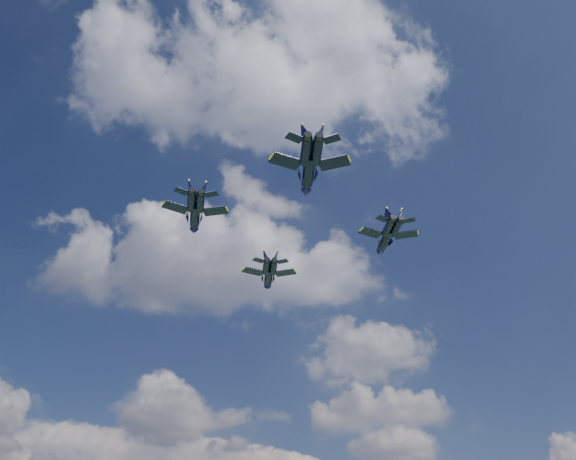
{
  "coord_description": "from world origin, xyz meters",
  "views": [
    {
      "loc": [
        1.66,
        -93.15,
        3.57
      ],
      "look_at": [
        0.82,
        -2.81,
        59.57
      ],
      "focal_mm": 35.0,
      "sensor_mm": 36.0,
      "label": 1
    }
  ],
  "objects_px": {
    "jet_left": "(195,216)",
    "jet_slot": "(308,172)",
    "jet_right": "(385,240)",
    "jet_lead": "(269,277)"
  },
  "relations": [
    {
      "from": "jet_left",
      "to": "jet_slot",
      "type": "relative_size",
      "value": 0.94
    },
    {
      "from": "jet_right",
      "to": "jet_left",
      "type": "bearing_deg",
      "value": -176.33
    },
    {
      "from": "jet_lead",
      "to": "jet_right",
      "type": "distance_m",
      "value": 27.51
    },
    {
      "from": "jet_lead",
      "to": "jet_left",
      "type": "relative_size",
      "value": 0.95
    },
    {
      "from": "jet_left",
      "to": "jet_right",
      "type": "height_order",
      "value": "jet_left"
    },
    {
      "from": "jet_lead",
      "to": "jet_slot",
      "type": "distance_m",
      "value": 36.79
    },
    {
      "from": "jet_left",
      "to": "jet_slot",
      "type": "height_order",
      "value": "jet_left"
    },
    {
      "from": "jet_lead",
      "to": "jet_left",
      "type": "height_order",
      "value": "jet_left"
    },
    {
      "from": "jet_slot",
      "to": "jet_left",
      "type": "bearing_deg",
      "value": 141.01
    },
    {
      "from": "jet_lead",
      "to": "jet_right",
      "type": "xyz_separation_m",
      "value": [
        23.63,
        -14.04,
        0.97
      ]
    }
  ]
}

